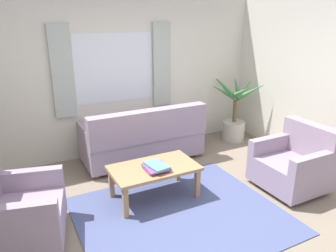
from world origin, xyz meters
TOP-DOWN VIEW (x-y plane):
  - ground_plane at (0.00, 0.00)m, footprint 6.24×6.24m
  - wall_back at (0.00, 2.26)m, footprint 5.32×0.12m
  - window_with_curtains at (0.00, 2.18)m, footprint 1.98×0.07m
  - area_rug at (0.00, 0.00)m, footprint 2.33×2.02m
  - couch at (0.24, 1.63)m, footprint 1.90×0.82m
  - armchair_left at (-1.73, 0.38)m, footprint 0.99×1.01m
  - armchair_right at (1.70, -0.11)m, footprint 0.82×0.84m
  - coffee_table at (-0.10, 0.52)m, footprint 1.10×0.64m
  - book_stack_on_table at (-0.11, 0.43)m, footprint 0.28×0.35m
  - potted_plant at (2.11, 1.71)m, footprint 1.04×1.28m

SIDE VIEW (x-z plane):
  - ground_plane at x=0.00m, z-range 0.00..0.00m
  - area_rug at x=0.00m, z-range 0.00..0.01m
  - armchair_left at x=-1.73m, z-range -0.09..0.79m
  - armchair_right at x=1.70m, z-range -0.09..0.79m
  - couch at x=0.24m, z-range -0.09..0.83m
  - coffee_table at x=-0.10m, z-range 0.16..0.60m
  - book_stack_on_table at x=-0.11m, z-range 0.44..0.51m
  - potted_plant at x=2.11m, z-range -0.11..1.12m
  - wall_back at x=0.00m, z-range 0.00..2.60m
  - window_with_curtains at x=0.00m, z-range 0.75..2.15m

